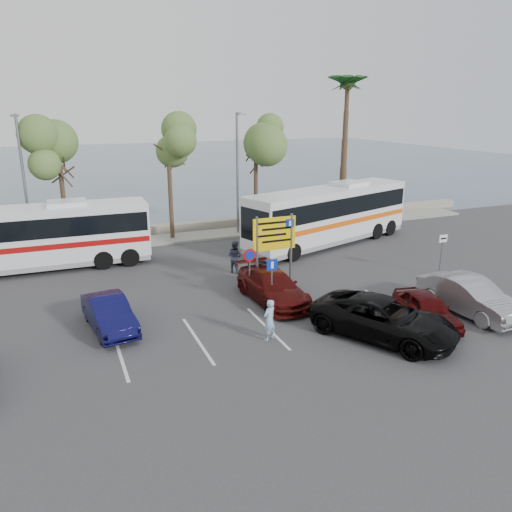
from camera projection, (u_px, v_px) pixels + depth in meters
name	position (u px, v px, depth m)	size (l,w,h in m)	color
ground	(283.00, 314.00, 21.38)	(120.00, 120.00, 0.00)	#363639
kerb_strip	(194.00, 236.00, 33.74)	(44.00, 2.40, 0.15)	gray
seawall	(187.00, 227.00, 35.44)	(48.00, 0.80, 0.60)	gray
sea	(111.00, 165.00, 74.46)	(140.00, 140.00, 0.00)	#3E5563
tree_left	(58.00, 151.00, 29.10)	(3.20, 3.20, 7.20)	#382619
tree_mid	(168.00, 137.00, 31.29)	(3.20, 3.20, 8.00)	#382619
tree_right	(256.00, 143.00, 33.62)	(3.20, 3.20, 7.40)	#382619
palm_tree	(348.00, 86.00, 35.11)	(4.80, 4.80, 11.20)	#382619
street_lamp_left	(24.00, 178.00, 28.35)	(0.45, 1.15, 8.01)	slate
street_lamp_right	(238.00, 168.00, 33.10)	(0.45, 1.15, 8.01)	slate
direction_sign	(274.00, 239.00, 23.87)	(2.20, 0.12, 3.60)	slate
sign_no_stop	(250.00, 265.00, 22.81)	(0.60, 0.08, 2.35)	slate
sign_parking	(272.00, 277.00, 21.58)	(0.50, 0.07, 2.25)	slate
sign_taxi	(442.00, 249.00, 25.87)	(0.50, 0.07, 2.20)	slate
lane_markings	(269.00, 327.00, 20.07)	(12.02, 4.20, 0.01)	silver
coach_bus_left	(35.00, 239.00, 26.62)	(11.87, 2.73, 3.69)	white
coach_bus_right	(329.00, 217.00, 31.66)	(12.58, 6.33, 3.86)	white
car_blue	(109.00, 314.00, 19.75)	(1.40, 4.03, 1.33)	#0E0E41
car_maroon	(273.00, 287.00, 22.56)	(1.96, 4.83, 1.40)	#510F0D
car_red	(426.00, 309.00, 20.28)	(1.51, 3.74, 1.28)	#43090A
suv_black	(384.00, 319.00, 19.02)	(2.56, 5.54, 1.54)	black
car_silver_b	(470.00, 296.00, 21.23)	(1.66, 4.75, 1.57)	gray
pedestrian_near	(269.00, 320.00, 18.80)	(0.59, 0.39, 1.63)	#91B1D3
pedestrian_far	(235.00, 257.00, 26.48)	(0.85, 0.66, 1.74)	#383B54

